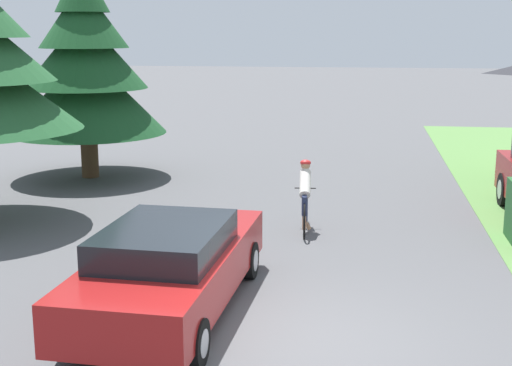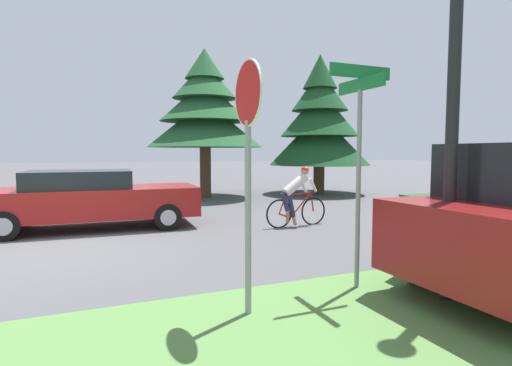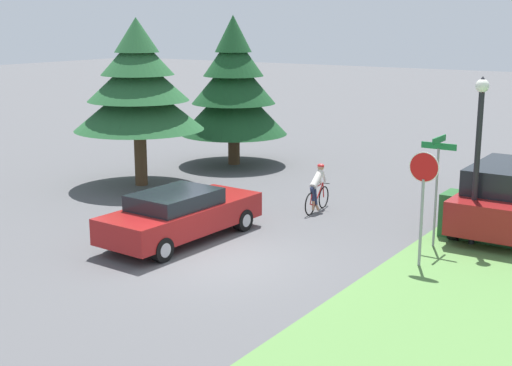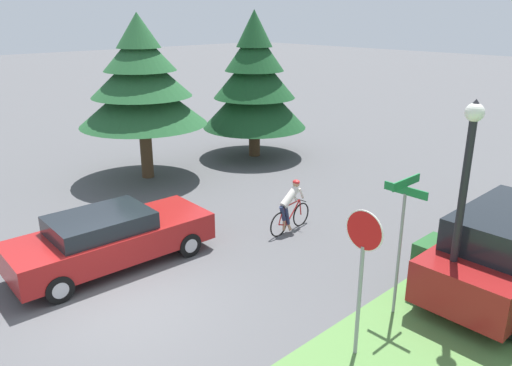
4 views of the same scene
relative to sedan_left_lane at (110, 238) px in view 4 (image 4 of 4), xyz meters
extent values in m
plane|color=#515154|center=(1.87, -0.68, -0.69)|extent=(140.00, 140.00, 0.00)
cube|color=maroon|center=(0.00, 0.05, -0.08)|extent=(1.98, 4.79, 0.66)
cube|color=black|center=(-0.01, -0.20, 0.46)|extent=(1.66, 2.29, 0.40)
cylinder|color=black|center=(-0.70, 1.68, -0.39)|extent=(0.31, 0.62, 0.61)
cylinder|color=#ADADB2|center=(-0.70, 1.68, -0.39)|extent=(0.31, 0.36, 0.35)
cylinder|color=black|center=(0.85, 1.62, -0.39)|extent=(0.31, 0.62, 0.61)
cylinder|color=#ADADB2|center=(0.85, 1.62, -0.39)|extent=(0.31, 0.36, 0.35)
cylinder|color=black|center=(-0.84, -1.52, -0.39)|extent=(0.31, 0.62, 0.61)
cylinder|color=#ADADB2|center=(-0.84, -1.52, -0.39)|extent=(0.31, 0.36, 0.35)
cylinder|color=black|center=(0.71, -1.59, -0.39)|extent=(0.31, 0.62, 0.61)
cylinder|color=#ADADB2|center=(0.71, -1.59, -0.39)|extent=(0.31, 0.36, 0.35)
torus|color=black|center=(1.58, 4.08, -0.37)|extent=(0.09, 0.69, 0.69)
torus|color=black|center=(1.51, 5.04, -0.37)|extent=(0.09, 0.69, 0.69)
cylinder|color=#B21E1E|center=(1.56, 4.32, -0.21)|extent=(0.05, 0.17, 0.55)
cylinder|color=#B21E1E|center=(1.54, 4.67, -0.19)|extent=(0.08, 0.61, 0.61)
cylinder|color=#B21E1E|center=(1.54, 4.61, 0.08)|extent=(0.09, 0.72, 0.08)
cylinder|color=#B21E1E|center=(1.57, 4.23, -0.42)|extent=(0.06, 0.32, 0.15)
cylinder|color=#B21E1E|center=(1.57, 4.16, -0.15)|extent=(0.04, 0.20, 0.44)
cylinder|color=#B21E1E|center=(1.51, 5.00, -0.13)|extent=(0.04, 0.12, 0.47)
cylinder|color=black|center=(1.52, 4.96, 0.10)|extent=(0.44, 0.06, 0.02)
ellipsoid|color=black|center=(1.57, 4.25, 0.08)|extent=(0.09, 0.21, 0.05)
cylinder|color=#262D4C|center=(1.56, 4.24, -0.09)|extent=(0.13, 0.25, 0.46)
cylinder|color=#262D4C|center=(1.56, 4.40, -0.17)|extent=(0.13, 0.25, 0.61)
cylinder|color=tan|center=(1.56, 4.31, -0.45)|extent=(0.08, 0.08, 0.30)
cylinder|color=tan|center=(1.61, 4.47, -0.55)|extent=(0.17, 0.08, 0.21)
cylinder|color=silver|center=(1.55, 4.52, 0.30)|extent=(0.27, 0.67, 0.54)
cylinder|color=silver|center=(1.52, 4.73, 0.28)|extent=(0.09, 0.24, 0.35)
cylinder|color=silver|center=(1.52, 5.01, 0.28)|extent=(0.09, 0.24, 0.35)
sphere|color=tan|center=(1.53, 4.79, 0.62)|extent=(0.19, 0.19, 0.19)
ellipsoid|color=red|center=(1.53, 4.79, 0.67)|extent=(0.22, 0.18, 0.12)
cube|color=maroon|center=(6.82, 5.71, 0.05)|extent=(1.94, 4.88, 0.88)
cube|color=black|center=(6.82, 5.62, 0.83)|extent=(1.70, 3.02, 0.68)
cylinder|color=black|center=(5.95, 7.35, -0.31)|extent=(0.25, 0.77, 0.76)
cylinder|color=#ADADB2|center=(5.95, 7.35, -0.31)|extent=(0.26, 0.45, 0.44)
cylinder|color=black|center=(5.98, 4.05, -0.31)|extent=(0.25, 0.77, 0.76)
cylinder|color=#ADADB2|center=(5.98, 4.05, -0.31)|extent=(0.26, 0.45, 0.44)
cylinder|color=gray|center=(5.96, 1.56, 0.35)|extent=(0.07, 0.07, 2.09)
cylinder|color=red|center=(5.96, 1.56, 1.68)|extent=(0.67, 0.03, 0.67)
cylinder|color=silver|center=(5.96, 1.56, 1.68)|extent=(0.71, 0.03, 0.71)
cylinder|color=black|center=(6.47, 3.91, 1.27)|extent=(0.14, 0.14, 3.93)
sphere|color=white|center=(6.47, 3.91, 3.39)|extent=(0.34, 0.34, 0.34)
cone|color=black|center=(6.47, 3.91, 3.56)|extent=(0.20, 0.20, 0.14)
cylinder|color=gray|center=(5.71, 3.18, 0.58)|extent=(0.06, 0.06, 2.55)
cube|color=#197238|center=(5.71, 3.18, 1.92)|extent=(0.90, 0.03, 0.16)
cube|color=#197238|center=(5.71, 3.18, 2.08)|extent=(0.03, 0.90, 0.16)
cylinder|color=#4C3823|center=(-5.31, 4.23, 0.29)|extent=(0.44, 0.44, 1.97)
cone|color=#23562D|center=(-5.31, 4.23, 2.18)|extent=(4.47, 4.47, 1.81)
cone|color=#23562D|center=(-5.31, 4.23, 3.07)|extent=(3.49, 3.49, 1.60)
cone|color=#23562D|center=(-5.31, 4.23, 3.84)|extent=(2.50, 2.50, 1.38)
cone|color=#23562D|center=(-5.31, 4.23, 4.49)|extent=(1.52, 1.52, 1.16)
cylinder|color=#4C3823|center=(-4.78, 9.08, -0.08)|extent=(0.47, 0.47, 1.23)
cone|color=#194723|center=(-4.78, 9.08, 1.65)|extent=(4.25, 4.25, 2.22)
cone|color=#194723|center=(-4.78, 9.08, 2.73)|extent=(3.32, 3.32, 1.95)
cone|color=#194723|center=(-4.78, 9.08, 3.67)|extent=(2.38, 2.38, 1.69)
cone|color=#194723|center=(-4.78, 9.08, 4.47)|extent=(1.45, 1.45, 1.42)
camera|label=1|loc=(2.65, -9.38, 3.31)|focal=50.00mm
camera|label=2|loc=(9.89, 0.00, 1.06)|focal=28.00mm
camera|label=3|loc=(11.65, -13.84, 4.96)|focal=50.00mm
camera|label=4|loc=(10.18, -4.79, 5.04)|focal=35.00mm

